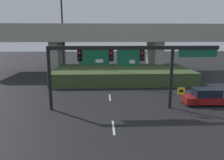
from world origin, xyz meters
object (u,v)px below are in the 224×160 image
(signal_gantry, at_px, (125,58))
(speed_limit_sign, at_px, (181,96))
(parked_sedan_near_right, at_px, (207,97))
(highway_light_pole_near, at_px, (62,14))

(signal_gantry, relative_size, speed_limit_sign, 6.55)
(parked_sedan_near_right, bearing_deg, highway_light_pole_near, 138.01)
(signal_gantry, distance_m, parked_sedan_near_right, 8.74)
(highway_light_pole_near, height_order, parked_sedan_near_right, highway_light_pole_near)
(signal_gantry, distance_m, highway_light_pole_near, 18.53)
(highway_light_pole_near, bearing_deg, parked_sedan_near_right, -43.69)
(speed_limit_sign, distance_m, parked_sedan_near_right, 3.99)
(speed_limit_sign, relative_size, parked_sedan_near_right, 0.48)
(speed_limit_sign, height_order, highway_light_pole_near, highway_light_pole_near)
(highway_light_pole_near, distance_m, parked_sedan_near_right, 23.50)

